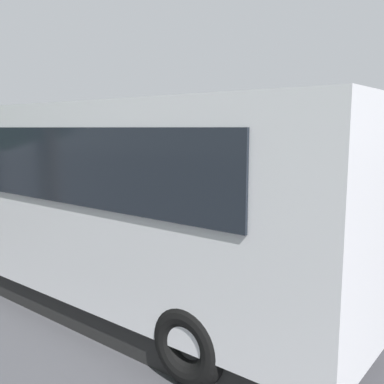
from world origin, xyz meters
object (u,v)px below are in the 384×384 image
tour_bus (61,196)px  parked_motorcycle_silver (309,277)px  spectator_right (125,199)px  spectator_left (204,213)px  spectator_far_right (94,195)px  stunt_motorcycle (189,191)px  spectator_centre (164,208)px  spectator_far_left (254,223)px

tour_bus → parked_motorcycle_silver: (-4.01, -2.02, -1.16)m
spectator_right → spectator_left: bearing=-175.8°
spectator_right → spectator_far_right: spectator_right is taller
tour_bus → spectator_far_right: 3.98m
parked_motorcycle_silver → spectator_far_right: bearing=-6.3°
spectator_far_right → stunt_motorcycle: (0.53, -4.55, -0.44)m
tour_bus → spectator_centre: (0.27, -2.96, -0.67)m
tour_bus → spectator_far_left: bearing=-128.1°
tour_bus → spectator_far_right: bearing=-44.8°
spectator_far_left → stunt_motorcycle: bearing=-37.7°
spectator_right → stunt_motorcycle: 4.86m
spectator_left → spectator_centre: size_ratio=1.02×
spectator_far_right → parked_motorcycle_silver: 6.87m
spectator_centre → spectator_far_right: 2.54m
spectator_far_left → spectator_far_right: spectator_far_right is taller
parked_motorcycle_silver → stunt_motorcycle: (7.34, -5.30, 0.13)m
spectator_far_left → spectator_left: size_ratio=0.99×
spectator_centre → spectator_left: bearing=-178.3°
spectator_centre → stunt_motorcycle: (3.06, -4.36, -0.37)m
spectator_far_left → stunt_motorcycle: (5.65, -4.36, -0.38)m
tour_bus → spectator_right: (1.56, -2.82, -0.57)m
spectator_right → parked_motorcycle_silver: spectator_right is taller
spectator_left → tour_bus: bearing=72.1°
spectator_far_left → parked_motorcycle_silver: (-1.69, 0.93, -0.51)m
spectator_far_left → stunt_motorcycle: spectator_far_left is taller
spectator_far_left → spectator_left: 1.35m
spectator_centre → spectator_far_right: (2.53, 0.19, 0.08)m
spectator_centre → spectator_far_right: size_ratio=0.94×
spectator_left → spectator_right: spectator_right is taller
spectator_centre → stunt_motorcycle: size_ratio=0.81×
tour_bus → spectator_centre: tour_bus is taller
parked_motorcycle_silver → stunt_motorcycle: 9.05m
spectator_right → stunt_motorcycle: bearing=-68.5°
stunt_motorcycle → spectator_centre: bearing=125.1°
spectator_left → spectator_far_right: 3.77m
spectator_left → spectator_far_right: size_ratio=0.96×
spectator_centre → spectator_right: 1.30m
parked_motorcycle_silver → spectator_centre: bearing=-12.4°
parked_motorcycle_silver → tour_bus: bearing=26.8°
tour_bus → parked_motorcycle_silver: size_ratio=5.62×
spectator_far_right → tour_bus: bearing=135.2°
spectator_left → spectator_right: 2.53m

